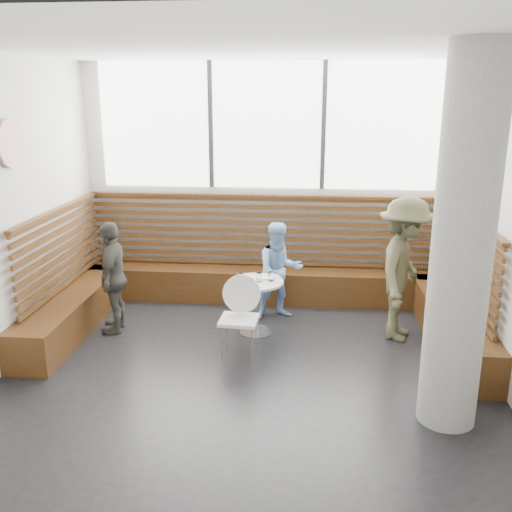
# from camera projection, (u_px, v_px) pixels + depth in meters

# --- Properties ---
(room) EXTENTS (5.00, 5.00, 3.20)m
(room) POSITION_uv_depth(u_px,v_px,m) (246.00, 224.00, 5.39)
(room) COLOR silver
(room) RESTS_ON ground
(booth) EXTENTS (5.00, 2.50, 1.44)m
(booth) POSITION_uv_depth(u_px,v_px,m) (262.00, 283.00, 7.42)
(booth) COLOR #3F250F
(booth) RESTS_ON ground
(concrete_column) EXTENTS (0.50, 0.50, 3.20)m
(concrete_column) POSITION_uv_depth(u_px,v_px,m) (463.00, 245.00, 4.65)
(concrete_column) COLOR gray
(concrete_column) RESTS_ON ground
(wall_art) EXTENTS (0.03, 0.50, 0.50)m
(wall_art) POSITION_uv_depth(u_px,v_px,m) (10.00, 143.00, 5.81)
(wall_art) COLOR white
(wall_art) RESTS_ON room
(cafe_table) EXTENTS (0.64, 0.64, 0.66)m
(cafe_table) POSITION_uv_depth(u_px,v_px,m) (256.00, 296.00, 6.77)
(cafe_table) COLOR silver
(cafe_table) RESTS_ON ground
(cafe_chair) EXTENTS (0.42, 0.41, 0.89)m
(cafe_chair) POSITION_uv_depth(u_px,v_px,m) (240.00, 310.00, 6.20)
(cafe_chair) COLOR white
(cafe_chair) RESTS_ON ground
(adult_man) EXTENTS (0.96, 1.24, 1.69)m
(adult_man) POSITION_uv_depth(u_px,v_px,m) (404.00, 269.00, 6.55)
(adult_man) COLOR #4D4E34
(adult_man) RESTS_ON ground
(child_back) EXTENTS (0.73, 0.65, 1.25)m
(child_back) POSITION_uv_depth(u_px,v_px,m) (279.00, 271.00, 7.21)
(child_back) COLOR #88B6ED
(child_back) RESTS_ON ground
(child_left) EXTENTS (0.41, 0.83, 1.36)m
(child_left) POSITION_uv_depth(u_px,v_px,m) (113.00, 277.00, 6.81)
(child_left) COLOR #46443F
(child_left) RESTS_ON ground
(plate_near) EXTENTS (0.20, 0.20, 0.01)m
(plate_near) POSITION_uv_depth(u_px,v_px,m) (245.00, 277.00, 6.81)
(plate_near) COLOR white
(plate_near) RESTS_ON cafe_table
(plate_far) EXTENTS (0.22, 0.22, 0.02)m
(plate_far) POSITION_uv_depth(u_px,v_px,m) (266.00, 277.00, 6.83)
(plate_far) COLOR white
(plate_far) RESTS_ON cafe_table
(glass_left) EXTENTS (0.07, 0.07, 0.11)m
(glass_left) POSITION_uv_depth(u_px,v_px,m) (241.00, 278.00, 6.66)
(glass_left) COLOR white
(glass_left) RESTS_ON cafe_table
(glass_mid) EXTENTS (0.07, 0.07, 0.10)m
(glass_mid) POSITION_uv_depth(u_px,v_px,m) (259.00, 277.00, 6.68)
(glass_mid) COLOR white
(glass_mid) RESTS_ON cafe_table
(glass_right) EXTENTS (0.07, 0.07, 0.11)m
(glass_right) POSITION_uv_depth(u_px,v_px,m) (271.00, 276.00, 6.70)
(glass_right) COLOR white
(glass_right) RESTS_ON cafe_table
(menu_card) EXTENTS (0.22, 0.16, 0.00)m
(menu_card) POSITION_uv_depth(u_px,v_px,m) (259.00, 285.00, 6.55)
(menu_card) COLOR #A5C64C
(menu_card) RESTS_ON cafe_table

